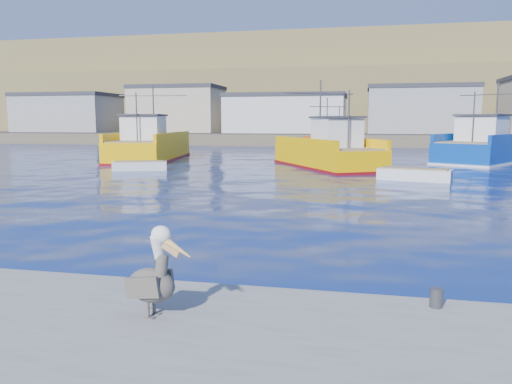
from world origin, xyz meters
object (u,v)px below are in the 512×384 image
Objects in this scene: trawler_yellow_a at (150,147)px; trawler_yellow_b at (328,153)px; pelican at (154,278)px; boat_orange at (330,143)px; skiff_left at (140,167)px; skiff_mid at (414,176)px; trawler_blue at (488,148)px.

trawler_yellow_b is (16.09, -4.36, -0.11)m from trawler_yellow_a.
trawler_yellow_a is at bearing 164.82° from trawler_yellow_b.
trawler_yellow_b is 8.81× the size of pelican.
boat_orange is (-0.97, 18.76, -0.04)m from trawler_yellow_b.
pelican is (0.54, -49.51, 0.07)m from boat_orange.
trawler_yellow_b is at bearing -15.18° from trawler_yellow_a.
skiff_mid is (18.18, -2.36, 0.03)m from skiff_left.
boat_orange is 26.95m from skiff_mid.
boat_orange is at bearing 92.96° from trawler_yellow_b.
boat_orange is (15.12, 14.39, -0.15)m from trawler_yellow_a.
skiff_left is 2.83× the size of pelican.
boat_orange is at bearing 103.89° from skiff_mid.
trawler_yellow_a is 10.29× the size of pelican.
skiff_left is at bearing -158.35° from trawler_yellow_b.
trawler_yellow_a is at bearing -172.69° from trawler_blue.
trawler_yellow_a is 10.04m from skiff_left.
skiff_mid is at bearing -7.41° from skiff_left.
skiff_left is 28.50m from pelican.
pelican is (-5.92, -23.36, 0.81)m from skiff_mid.
boat_orange is at bearing 43.60° from trawler_yellow_a.
trawler_blue is at bearing 7.31° from trawler_yellow_a.
pelican is at bearing -64.53° from skiff_left.
trawler_blue reaches higher than trawler_yellow_b.
pelican is (-0.42, -30.75, 0.03)m from trawler_yellow_b.
trawler_yellow_b reaches higher than boat_orange.
boat_orange is at bearing 63.79° from skiff_left.
trawler_yellow_a reaches higher than trawler_yellow_b.
skiff_left is 0.91× the size of skiff_mid.
trawler_yellow_a is 1.02× the size of trawler_blue.
pelican reaches higher than skiff_mid.
trawler_yellow_a is 20.87m from boat_orange.
boat_orange is 2.02× the size of skiff_mid.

